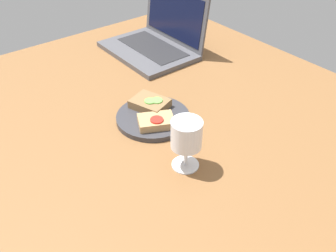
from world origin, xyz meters
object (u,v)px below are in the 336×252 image
plate (153,118)px  laptop (156,40)px  sandwich_with_cucumber (150,103)px  sandwich_with_tomato (156,121)px  wine_glass (186,137)px

plate → laptop: (-36.29, 28.19, 3.40)cm
sandwich_with_cucumber → sandwich_with_tomato: 8.95cm
sandwich_with_cucumber → sandwich_with_tomato: sandwich_with_cucumber is taller
sandwich_with_cucumber → plate: bearing=-25.6°
laptop → sandwich_with_tomato: bearing=-36.7°
plate → laptop: bearing=142.2°
plate → wine_glass: (20.43, -5.18, 8.32)cm
sandwich_with_cucumber → laptop: size_ratio=0.36×
wine_glass → laptop: 65.99cm
wine_glass → plate: bearing=165.8°
sandwich_with_cucumber → sandwich_with_tomato: bearing=-25.4°
plate → sandwich_with_cucumber: (-4.01, 1.92, 2.06)cm
sandwich_with_tomato → laptop: 50.38cm
sandwich_with_cucumber → sandwich_with_tomato: size_ratio=1.05×
plate → sandwich_with_tomato: bearing=-25.2°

